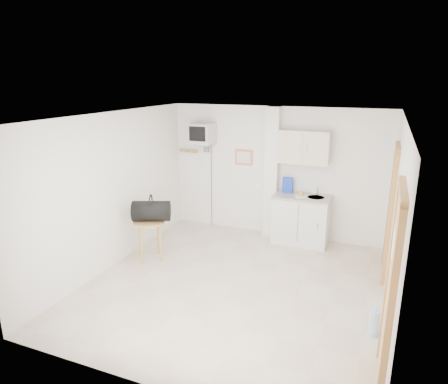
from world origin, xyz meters
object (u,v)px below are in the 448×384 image
at_px(crt_television, 202,134).
at_px(duffel_bag, 151,211).
at_px(round_table, 149,228).
at_px(water_bottle, 374,322).

distance_m(crt_television, duffel_bag, 2.00).
height_order(round_table, duffel_bag, duffel_bag).
height_order(crt_television, round_table, crt_television).
xyz_separation_m(crt_television, duffel_bag, (-0.17, -1.68, -1.07)).
height_order(crt_television, duffel_bag, crt_television).
bearing_deg(duffel_bag, crt_television, 62.19).
height_order(duffel_bag, water_bottle, duffel_bag).
bearing_deg(water_bottle, crt_television, 143.47).
relative_size(crt_television, round_table, 3.12).
relative_size(crt_television, water_bottle, 5.57).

